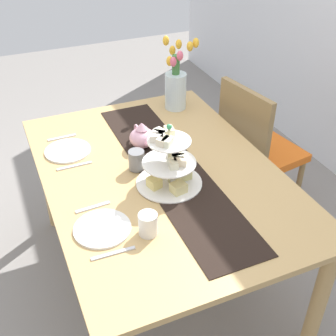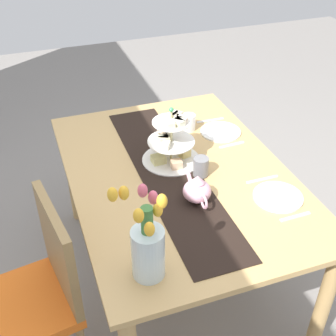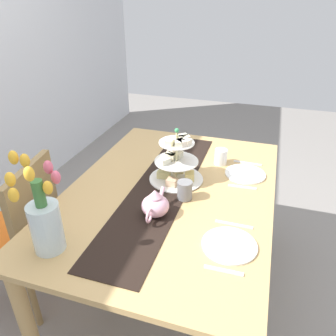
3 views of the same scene
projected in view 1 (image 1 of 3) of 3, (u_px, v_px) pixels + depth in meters
ground_plane at (161, 276)px, 2.48m from camera, size 8.00×8.00×0.00m
dining_table at (160, 187)px, 2.11m from camera, size 1.52×1.06×0.73m
chair_left at (255, 146)px, 2.67m from camera, size 0.48×0.48×0.91m
table_runner at (170, 169)px, 2.07m from camera, size 1.36×0.29×0.00m
tiered_cake_stand at (169, 164)px, 1.92m from camera, size 0.30×0.30×0.30m
teapot at (142, 137)px, 2.21m from camera, size 0.24×0.13×0.14m
tulip_vase at (176, 84)px, 2.52m from camera, size 0.20×0.19×0.42m
dinner_plate_left at (68, 151)px, 2.20m from camera, size 0.23×0.23×0.01m
fork_left at (62, 138)px, 2.31m from camera, size 0.02×0.15×0.01m
knife_left at (74, 166)px, 2.09m from camera, size 0.01×0.17×0.01m
dinner_plate_right at (102, 228)px, 1.73m from camera, size 0.23×0.23×0.01m
fork_right at (93, 207)px, 1.84m from camera, size 0.02×0.15×0.01m
knife_right at (113, 253)px, 1.62m from camera, size 0.02×0.17×0.01m
mug_grey at (137, 160)px, 2.05m from camera, size 0.08×0.08×0.09m
mug_white_text at (148, 224)px, 1.69m from camera, size 0.08×0.08×0.09m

